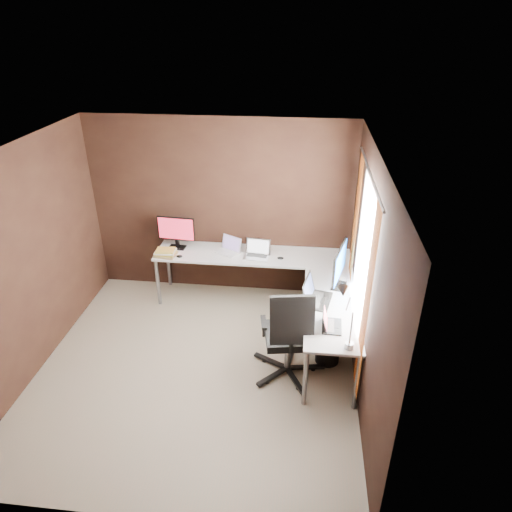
{
  "coord_description": "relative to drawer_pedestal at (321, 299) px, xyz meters",
  "views": [
    {
      "loc": [
        1.12,
        -3.94,
        3.65
      ],
      "look_at": [
        0.58,
        0.95,
        1.0
      ],
      "focal_mm": 32.0,
      "sensor_mm": 36.0,
      "label": 1
    }
  ],
  "objects": [
    {
      "name": "room",
      "position": [
        -1.09,
        -1.08,
        0.98
      ],
      "size": [
        3.6,
        3.6,
        2.5
      ],
      "color": "gray",
      "rests_on": "ground"
    },
    {
      "name": "desk",
      "position": [
        -0.59,
        -0.11,
        0.38
      ],
      "size": [
        2.65,
        2.25,
        0.73
      ],
      "color": "white",
      "rests_on": "ground"
    },
    {
      "name": "drawer_pedestal",
      "position": [
        0.0,
        0.0,
        0.0
      ],
      "size": [
        0.42,
        0.5,
        0.6
      ],
      "primitive_type": "cube",
      "color": "white",
      "rests_on": "ground"
    },
    {
      "name": "monitor_left",
      "position": [
        -2.02,
        0.44,
        0.69
      ],
      "size": [
        0.52,
        0.16,
        0.46
      ],
      "rotation": [
        0.0,
        0.0,
        -0.08
      ],
      "color": "black",
      "rests_on": "desk"
    },
    {
      "name": "monitor_right",
      "position": [
        0.16,
        -0.35,
        0.72
      ],
      "size": [
        0.22,
        0.62,
        0.52
      ],
      "rotation": [
        0.0,
        0.0,
        1.31
      ],
      "color": "black",
      "rests_on": "desk"
    },
    {
      "name": "laptop_white",
      "position": [
        -1.28,
        0.38,
        0.48
      ],
      "size": [
        0.38,
        0.34,
        0.21
      ],
      "rotation": [
        0.0,
        0.0,
        -0.51
      ],
      "color": "white",
      "rests_on": "desk"
    },
    {
      "name": "laptop_silver",
      "position": [
        -0.89,
        0.3,
        0.48
      ],
      "size": [
        0.36,
        0.28,
        0.22
      ],
      "rotation": [
        0.0,
        0.0,
        -0.12
      ],
      "color": "silver",
      "rests_on": "desk"
    },
    {
      "name": "laptop_black_big",
      "position": [
        -0.12,
        -0.69,
        0.49
      ],
      "size": [
        0.37,
        0.46,
        0.27
      ],
      "rotation": [
        0.0,
        0.0,
        1.37
      ],
      "color": "black",
      "rests_on": "desk"
    },
    {
      "name": "laptop_black_small",
      "position": [
        0.03,
        -1.17,
        0.47
      ],
      "size": [
        0.22,
        0.3,
        0.2
      ],
      "rotation": [
        0.0,
        0.0,
        1.53
      ],
      "color": "black",
      "rests_on": "desk"
    },
    {
      "name": "book_stack",
      "position": [
        -2.12,
        0.18,
        0.47
      ],
      "size": [
        0.3,
        0.26,
        0.09
      ],
      "rotation": [
        0.0,
        0.0,
        -0.03
      ],
      "color": "tan",
      "rests_on": "desk"
    },
    {
      "name": "mouse_left",
      "position": [
        -1.92,
        0.15,
        0.45
      ],
      "size": [
        0.1,
        0.09,
        0.03
      ],
      "primitive_type": "ellipsoid",
      "rotation": [
        0.0,
        0.0,
        0.42
      ],
      "color": "black",
      "rests_on": "desk"
    },
    {
      "name": "mouse_corner",
      "position": [
        -0.57,
        0.25,
        0.45
      ],
      "size": [
        0.09,
        0.06,
        0.03
      ],
      "primitive_type": "ellipsoid",
      "rotation": [
        0.0,
        0.0,
        -0.03
      ],
      "color": "black",
      "rests_on": "desk"
    },
    {
      "name": "desk_lamp",
      "position": [
        0.15,
        -1.43,
        0.85
      ],
      "size": [
        0.2,
        0.24,
        0.66
      ],
      "rotation": [
        0.0,
        0.0,
        -0.02
      ],
      "color": "slate",
      "rests_on": "desk"
    },
    {
      "name": "office_chair",
      "position": [
        -0.39,
        -1.13,
        0.04
      ],
      "size": [
        0.65,
        0.66,
        1.16
      ],
      "rotation": [
        0.0,
        0.0,
        0.16
      ],
      "color": "black",
      "rests_on": "ground"
    },
    {
      "name": "wastebasket",
      "position": [
        0.07,
        -0.85,
        -0.14
      ],
      "size": [
        0.33,
        0.33,
        0.32
      ],
      "primitive_type": "cylinder",
      "rotation": [
        0.0,
        0.0,
        0.21
      ],
      "color": "black",
      "rests_on": "ground"
    }
  ]
}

